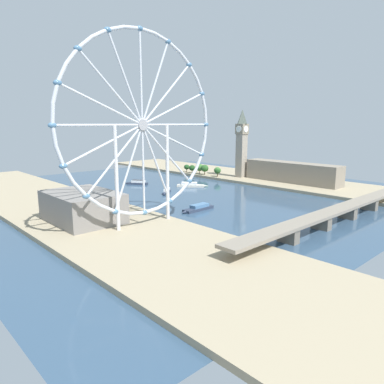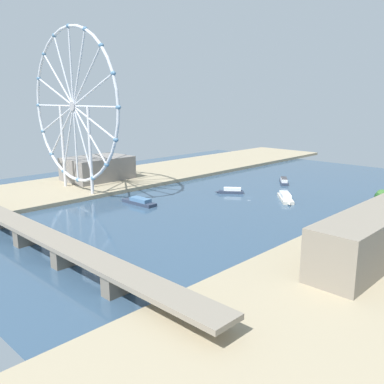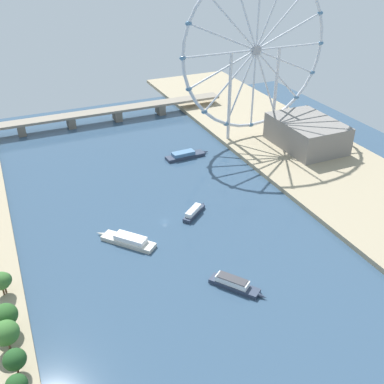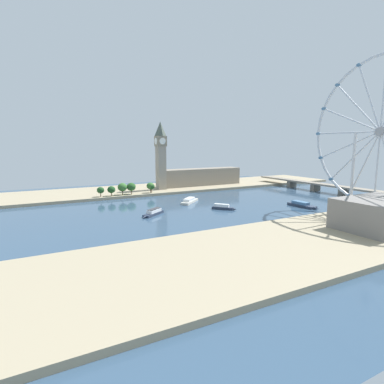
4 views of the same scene
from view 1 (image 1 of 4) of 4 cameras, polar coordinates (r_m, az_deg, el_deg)
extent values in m
plane|color=#334C66|center=(370.19, -1.84, 0.15)|extent=(418.91, 418.91, 0.00)
cube|color=tan|center=(460.06, 9.95, 2.32)|extent=(90.00, 520.00, 3.00)
cube|color=tan|center=(304.93, -19.79, -2.57)|extent=(90.00, 520.00, 3.00)
cube|color=gray|center=(448.22, 7.88, 5.75)|extent=(10.30, 10.30, 52.89)
cube|color=gray|center=(446.48, 7.99, 9.94)|extent=(11.95, 11.95, 12.52)
pyramid|color=#4C564C|center=(446.47, 8.05, 11.83)|extent=(10.81, 10.81, 17.08)
cylinder|color=white|center=(442.59, 8.62, 9.91)|extent=(7.83, 0.50, 7.83)
cylinder|color=white|center=(450.41, 7.38, 9.96)|extent=(7.83, 0.50, 7.83)
cylinder|color=white|center=(441.71, 7.48, 9.94)|extent=(0.50, 7.83, 7.83)
cylinder|color=white|center=(451.28, 8.50, 9.93)|extent=(0.50, 7.83, 7.83)
cube|color=gray|center=(422.50, 15.67, 3.06)|extent=(22.00, 113.23, 22.55)
cylinder|color=#513823|center=(490.28, -0.85, 3.42)|extent=(0.80, 0.80, 3.96)
ellipsoid|color=#1E471E|center=(489.64, -0.85, 4.01)|extent=(7.64, 7.64, 6.88)
cylinder|color=#513823|center=(481.65, 0.02, 3.26)|extent=(0.80, 0.80, 3.55)
ellipsoid|color=#1E471E|center=(480.99, 0.02, 3.87)|extent=(8.43, 8.43, 7.58)
cylinder|color=#513823|center=(473.64, 1.23, 3.18)|extent=(0.80, 0.80, 4.42)
ellipsoid|color=#386B2D|center=(472.82, 1.23, 3.94)|extent=(10.30, 10.30, 9.27)
cylinder|color=#513823|center=(466.27, 2.03, 3.05)|extent=(0.80, 0.80, 4.37)
ellipsoid|color=#285623|center=(465.45, 2.04, 3.80)|extent=(10.04, 10.04, 9.03)
cylinder|color=#513823|center=(450.65, 4.08, 2.76)|extent=(0.80, 0.80, 4.49)
ellipsoid|color=#386B2D|center=(449.88, 4.09, 3.48)|extent=(8.62, 8.62, 7.76)
cylinder|color=#513823|center=(449.24, 4.10, 2.71)|extent=(0.80, 0.80, 4.21)
ellipsoid|color=#1E471E|center=(448.54, 4.11, 3.35)|extent=(7.41, 7.41, 6.67)
torus|color=silver|center=(232.44, -7.97, 10.57)|extent=(116.99, 2.30, 116.99)
cylinder|color=#99999E|center=(232.44, -7.97, 10.57)|extent=(6.88, 3.00, 6.88)
cylinder|color=silver|center=(217.27, -14.28, 10.32)|extent=(57.35, 1.38, 1.38)
cylinder|color=silver|center=(218.54, -13.90, 13.22)|extent=(53.51, 1.38, 23.22)
cylinder|color=silver|center=(222.24, -12.57, 15.64)|extent=(41.53, 1.38, 41.53)
cylinder|color=silver|center=(227.72, -10.52, 17.17)|extent=(23.22, 1.38, 53.51)
cylinder|color=silver|center=(234.04, -8.17, 17.61)|extent=(1.38, 1.38, 57.35)
cylinder|color=silver|center=(240.22, -5.91, 16.96)|extent=(23.22, 1.38, 53.51)
cylinder|color=silver|center=(245.37, -4.08, 15.41)|extent=(41.53, 1.38, 41.53)
cylinder|color=silver|center=(248.77, -2.90, 13.21)|extent=(53.51, 1.38, 23.22)
cylinder|color=silver|center=(249.99, -2.49, 10.69)|extent=(57.35, 1.38, 1.38)
cylinder|color=silver|center=(248.88, -2.85, 8.16)|extent=(53.51, 1.38, 23.22)
cylinder|color=silver|center=(245.58, -3.95, 5.93)|extent=(41.53, 1.38, 41.53)
cylinder|color=silver|center=(240.51, -5.66, 4.31)|extent=(23.22, 1.38, 53.51)
cylinder|color=silver|center=(234.36, -7.79, 3.55)|extent=(1.38, 1.38, 57.35)
cylinder|color=silver|center=(228.02, -10.06, 3.83)|extent=(23.22, 1.38, 53.51)
cylinder|color=silver|center=(222.48, -12.13, 5.19)|extent=(41.53, 1.38, 41.53)
cylinder|color=silver|center=(218.67, -13.64, 7.47)|extent=(53.51, 1.38, 23.22)
ellipsoid|color=teal|center=(205.00, -21.42, 9.89)|extent=(4.80, 3.20, 3.20)
ellipsoid|color=teal|center=(207.68, -20.69, 16.02)|extent=(4.80, 3.20, 3.20)
ellipsoid|color=teal|center=(215.40, -17.79, 21.00)|extent=(4.80, 3.20, 3.20)
ellipsoid|color=teal|center=(226.55, -13.34, 23.91)|extent=(4.80, 3.20, 3.20)
ellipsoid|color=teal|center=(239.10, -8.37, 24.44)|extent=(4.80, 3.20, 3.20)
ellipsoid|color=teal|center=(251.06, -3.87, 22.85)|extent=(4.80, 3.20, 3.20)
ellipsoid|color=teal|center=(260.82, -0.46, 19.65)|extent=(4.80, 3.20, 3.20)
ellipsoid|color=teal|center=(267.19, 1.59, 15.42)|extent=(4.80, 3.20, 3.20)
ellipsoid|color=teal|center=(269.46, 2.24, 10.71)|extent=(4.80, 3.20, 3.20)
ellipsoid|color=teal|center=(267.40, 1.54, 6.01)|extent=(4.80, 3.20, 3.20)
ellipsoid|color=teal|center=(261.22, -0.43, 1.78)|extent=(4.80, 3.20, 3.20)
ellipsoid|color=teal|center=(251.61, -3.56, -1.48)|extent=(4.80, 3.20, 3.20)
ellipsoid|color=teal|center=(239.72, -7.61, -3.26)|extent=(4.80, 3.20, 3.20)
ellipsoid|color=teal|center=(227.16, -12.16, -3.08)|extent=(4.80, 3.20, 3.20)
ellipsoid|color=teal|center=(215.89, -16.53, -0.64)|extent=(4.80, 3.20, 3.20)
ellipsoid|color=teal|center=(207.96, -19.88, 3.93)|extent=(4.80, 3.20, 3.20)
cylinder|color=silver|center=(224.12, -11.96, 2.04)|extent=(2.40, 2.40, 65.31)
cylinder|color=silver|center=(246.85, -3.95, 3.06)|extent=(2.40, 2.40, 65.31)
cube|color=gray|center=(256.39, -17.07, -2.24)|extent=(39.51, 55.13, 20.09)
cube|color=gray|center=(269.04, 21.97, -2.73)|extent=(230.91, 13.36, 2.00)
cube|color=#70685B|center=(324.04, 26.44, -1.81)|extent=(6.00, 12.03, 8.50)
cube|color=#70685B|center=(287.93, 23.59, -3.06)|extent=(6.00, 12.03, 8.50)
cube|color=#70685B|center=(252.91, 19.94, -4.66)|extent=(6.00, 12.03, 8.50)
cube|color=#70685B|center=(219.49, 15.11, -6.72)|extent=(6.00, 12.03, 8.50)
cube|color=#2D384C|center=(289.12, 1.01, -2.71)|extent=(29.15, 9.14, 2.25)
cone|color=#2D384C|center=(277.61, -1.39, -3.29)|extent=(5.28, 2.47, 2.25)
cube|color=teal|center=(289.57, 1.21, -2.20)|extent=(16.57, 7.35, 2.57)
cube|color=#2D384C|center=(359.06, -4.07, -0.03)|extent=(18.25, 15.78, 2.23)
cone|color=#2D384C|center=(348.08, -4.49, -0.39)|extent=(4.17, 3.96, 2.23)
cube|color=white|center=(359.55, -4.04, 0.38)|extent=(12.94, 11.36, 2.66)
cube|color=beige|center=(394.90, -0.22, 1.01)|extent=(25.55, 27.54, 2.31)
cone|color=beige|center=(393.48, 2.29, 0.97)|extent=(5.29, 5.56, 2.31)
cube|color=white|center=(394.63, -0.44, 1.38)|extent=(16.18, 17.14, 2.76)
cube|color=#2D384C|center=(414.82, -8.71, 1.36)|extent=(19.05, 22.82, 2.15)
cone|color=#2D384C|center=(419.61, -10.50, 1.41)|extent=(4.28, 4.73, 2.15)
cube|color=white|center=(414.03, -8.57, 1.68)|extent=(13.38, 15.61, 2.66)
cube|color=#38383D|center=(413.79, -8.57, 1.89)|extent=(12.25, 14.20, 0.42)
camera|label=2|loc=(422.82, 44.70, 8.54)|focal=38.76mm
camera|label=3|loc=(575.10, -10.12, 18.22)|focal=42.65mm
camera|label=4|loc=(433.24, -44.85, 6.46)|focal=29.39mm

